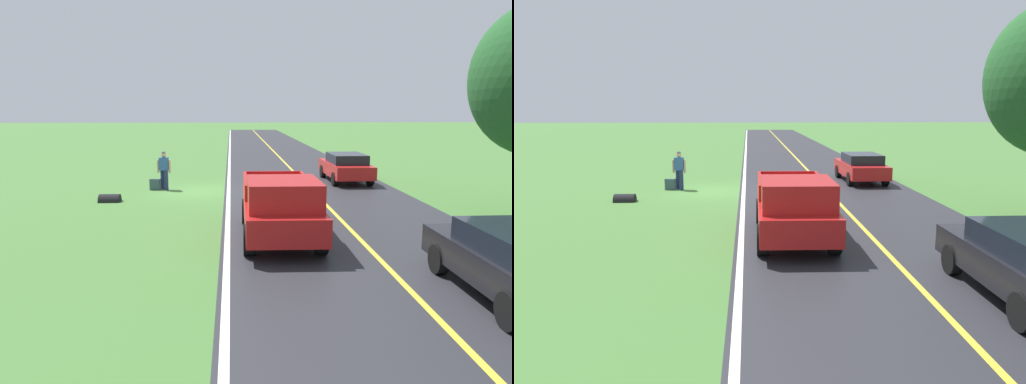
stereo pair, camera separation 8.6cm
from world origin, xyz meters
The scene contains 9 objects.
ground_plane centered at (0.00, 0.00, 0.00)m, with size 200.00×200.00×0.00m, color #427033.
road_surface centered at (-4.99, 0.00, 0.00)m, with size 7.81×120.00×0.00m, color #28282D.
lane_edge_line centered at (-1.27, 0.00, 0.01)m, with size 0.16×117.60×0.00m, color silver.
lane_centre_line centered at (-4.99, 0.00, 0.01)m, with size 0.14×117.60×0.00m, color gold.
hitchhiker_walking centered at (1.62, -0.53, 0.98)m, with size 0.62×0.53×1.75m.
suitcase_carried centered at (2.04, -0.49, 0.25)m, with size 0.20×0.46×0.49m, color #384C56.
pickup_truck_passing centered at (-2.75, 8.05, 0.97)m, with size 2.15×5.42×1.82m.
sedan_near_oncoming centered at (-7.10, -2.52, 0.75)m, with size 1.98×4.42×1.41m.
drainage_culvert centered at (3.40, 2.22, 0.00)m, with size 0.60×0.60×0.80m, color black.
Camera 2 is at (-1.48, 21.14, 3.65)m, focal length 33.86 mm.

